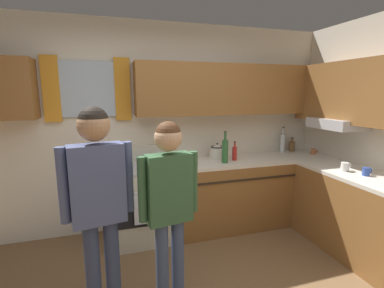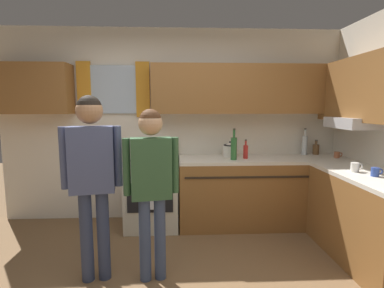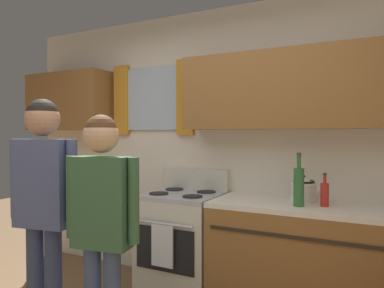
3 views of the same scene
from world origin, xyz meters
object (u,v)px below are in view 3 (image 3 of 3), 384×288
Objects in this scene: bottle_wine_green at (299,186)px; stovetop_kettle at (304,189)px; adult_left at (43,192)px; bottle_sauce_red at (325,194)px; adult_in_plaid at (102,212)px; stove_oven at (183,241)px.

bottle_wine_green is 0.24m from stovetop_kettle.
bottle_wine_green is 0.24× the size of adult_left.
bottle_sauce_red is 1.59m from adult_in_plaid.
stovetop_kettle is 1.59m from adult_in_plaid.
stove_oven is 1.20m from bottle_wine_green.
adult_in_plaid reaches higher than stovetop_kettle.
bottle_wine_green is 1.42m from adult_in_plaid.
adult_in_plaid is at bearing -133.80° from bottle_sauce_red.
stove_oven is 0.66× the size of adult_left.
bottle_wine_green is (-0.17, -0.08, 0.06)m from bottle_sauce_red.
adult_in_plaid is at bearing -131.16° from bottle_wine_green.
bottle_sauce_red is 0.90× the size of stovetop_kettle.
stove_oven is 4.48× the size of bottle_sauce_red.
bottle_sauce_red is 0.15× the size of adult_left.
bottle_sauce_red is at bearing 26.07° from bottle_wine_green.
adult_left is (-0.41, -1.17, 0.58)m from stove_oven.
stovetop_kettle is at bearing 139.09° from bottle_sauce_red.
stove_oven is 2.79× the size of bottle_wine_green.
stove_oven is at bearing 177.90° from bottle_sauce_red.
bottle_sauce_red reaches higher than stovetop_kettle.
adult_in_plaid is at bearing -2.16° from adult_left.
stovetop_kettle is 0.18× the size of adult_in_plaid.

